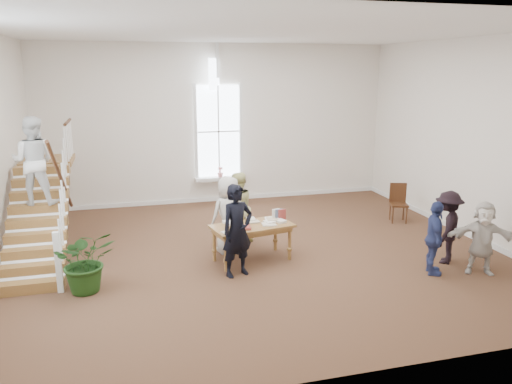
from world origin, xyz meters
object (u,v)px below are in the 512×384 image
object	(u,v)px
woman_cluster_a	(434,238)
woman_cluster_b	(448,227)
library_table	(252,229)
police_officer	(237,231)
woman_cluster_c	(483,238)
floor_plant	(86,261)
side_chair	(398,200)
person_yellow	(237,208)
elderly_woman	(229,215)

from	to	relation	value
woman_cluster_a	woman_cluster_b	distance (m)	0.75
library_table	police_officer	world-z (taller)	police_officer
woman_cluster_c	police_officer	bearing A→B (deg)	-166.34
woman_cluster_c	floor_plant	world-z (taller)	woman_cluster_c
side_chair	person_yellow	bearing A→B (deg)	-154.20
library_table	elderly_woman	distance (m)	0.71
elderly_woman	woman_cluster_c	size ratio (longest dim) A/B	1.17
elderly_woman	floor_plant	bearing A→B (deg)	7.43
elderly_woman	woman_cluster_a	size ratio (longest dim) A/B	1.15
woman_cluster_a	woman_cluster_b	world-z (taller)	woman_cluster_b
elderly_woman	side_chair	distance (m)	4.76
woman_cluster_b	woman_cluster_c	bearing A→B (deg)	70.42
person_yellow	woman_cluster_b	bearing A→B (deg)	121.66
woman_cluster_b	person_yellow	bearing A→B (deg)	-74.46
library_table	elderly_woman	world-z (taller)	elderly_woman
side_chair	woman_cluster_a	bearing A→B (deg)	-91.22
police_officer	woman_cluster_b	distance (m)	4.21
police_officer	side_chair	size ratio (longest dim) A/B	1.80
library_table	police_officer	size ratio (longest dim) A/B	0.99
person_yellow	side_chair	size ratio (longest dim) A/B	1.65
police_officer	person_yellow	world-z (taller)	police_officer
woman_cluster_a	woman_cluster_c	world-z (taller)	woman_cluster_a
person_yellow	woman_cluster_c	distance (m)	4.98
floor_plant	elderly_woman	bearing A→B (deg)	24.23
police_officer	woman_cluster_a	xyz separation A→B (m)	(3.59, -0.90, -0.17)
elderly_woman	woman_cluster_c	distance (m)	4.98
woman_cluster_c	floor_plant	distance (m)	7.27
police_officer	elderly_woman	bearing A→B (deg)	65.49
person_yellow	floor_plant	size ratio (longest dim) A/B	1.42
person_yellow	side_chair	distance (m)	4.37
person_yellow	woman_cluster_b	xyz separation A→B (m)	(3.79, -2.20, -0.07)
person_yellow	woman_cluster_a	xyz separation A→B (m)	(3.19, -2.65, -0.09)
elderly_woman	woman_cluster_b	distance (m)	4.43
woman_cluster_c	woman_cluster_b	bearing A→B (deg)	142.16
elderly_woman	side_chair	xyz separation A→B (m)	(4.63, 1.07, -0.28)
woman_cluster_a	woman_cluster_c	xyz separation A→B (m)	(0.90, -0.20, -0.01)
library_table	woman_cluster_c	xyz separation A→B (m)	(4.03, -1.75, 0.03)
woman_cluster_a	floor_plant	size ratio (longest dim) A/B	1.26
police_officer	person_yellow	bearing A→B (deg)	57.19
police_officer	woman_cluster_a	world-z (taller)	police_officer
elderly_woman	side_chair	size ratio (longest dim) A/B	1.69
floor_plant	side_chair	xyz separation A→B (m)	(7.43, 2.32, -0.02)
library_table	person_yellow	xyz separation A→B (m)	(-0.06, 1.10, 0.13)
library_table	police_officer	distance (m)	0.83
woman_cluster_b	side_chair	size ratio (longest dim) A/B	1.51
library_table	elderly_woman	xyz separation A→B (m)	(-0.36, 0.60, 0.15)
police_officer	woman_cluster_c	bearing A→B (deg)	-33.66
elderly_woman	person_yellow	distance (m)	0.58
side_chair	woman_cluster_c	bearing A→B (deg)	-75.70
woman_cluster_b	woman_cluster_c	xyz separation A→B (m)	(0.30, -0.65, -0.03)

